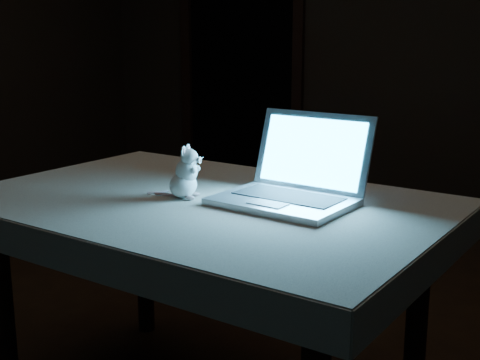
% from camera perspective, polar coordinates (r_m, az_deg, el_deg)
% --- Properties ---
extents(floor, '(5.00, 5.00, 0.00)m').
position_cam_1_polar(floor, '(2.76, -2.27, -14.98)').
color(floor, black).
rests_on(floor, ground).
extents(back_wall, '(4.50, 0.04, 2.60)m').
position_cam_1_polar(back_wall, '(4.78, 12.35, 12.74)').
color(back_wall, black).
rests_on(back_wall, ground).
extents(doorway, '(1.06, 0.36, 2.13)m').
position_cam_1_polar(doorway, '(5.17, 0.13, 10.41)').
color(doorway, black).
rests_on(doorway, back_wall).
extents(table, '(1.54, 1.11, 0.76)m').
position_cam_1_polar(table, '(2.21, -3.16, -11.45)').
color(table, black).
rests_on(table, floor).
extents(tablecloth, '(1.77, 1.46, 0.11)m').
position_cam_1_polar(tablecloth, '(2.11, -2.65, -2.88)').
color(tablecloth, beige).
rests_on(tablecloth, table).
extents(laptop, '(0.46, 0.42, 0.28)m').
position_cam_1_polar(laptop, '(1.97, 3.85, 1.69)').
color(laptop, '#BCBCC1').
rests_on(laptop, tablecloth).
extents(plush_mouse, '(0.17, 0.17, 0.17)m').
position_cam_1_polar(plush_mouse, '(2.07, -5.09, 0.73)').
color(plush_mouse, white).
rests_on(plush_mouse, tablecloth).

